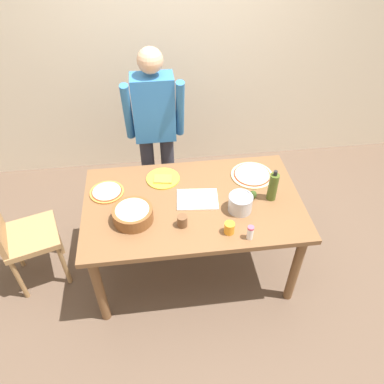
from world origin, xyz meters
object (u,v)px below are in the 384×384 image
Objects in this scene: pizza_cooked_on_tray at (107,192)px; pizza_raw_on_board at (252,175)px; popcorn_bowl at (133,213)px; avocado at (253,195)px; person_cook at (155,128)px; chair_wooden_left at (18,233)px; cutting_board_white at (197,199)px; plate_with_slice at (163,179)px; cup_small_brown at (182,221)px; salt_shaker at (250,232)px; olive_oil_bottle at (273,187)px; steel_pot at (240,203)px; cup_orange at (229,228)px; dining_table at (193,210)px.

pizza_raw_on_board is at bearing 3.02° from pizza_cooked_on_tray.
popcorn_bowl is 4.00× the size of avocado.
pizza_raw_on_board is at bearing 21.37° from popcorn_bowl.
chair_wooden_left is at bearing -147.15° from person_cook.
cutting_board_white is (1.35, -0.04, 0.23)m from chair_wooden_left.
plate_with_slice is at bearing 13.65° from pizza_cooked_on_tray.
plate_with_slice is at bearing 101.00° from cup_small_brown.
pizza_raw_on_board is 0.66m from salt_shaker.
person_cook is 19.06× the size of cup_small_brown.
olive_oil_bottle is 0.56m from cutting_board_white.
steel_pot is (0.52, -0.41, 0.06)m from plate_with_slice.
olive_oil_bottle is 2.42× the size of salt_shaker.
person_cook reaches higher than plate_with_slice.
popcorn_bowl reaches higher than cutting_board_white.
cutting_board_white is (0.47, 0.14, -0.06)m from popcorn_bowl.
cup_orange is 0.28× the size of cutting_board_white.
person_cook is at bearing 111.57° from cup_orange.
avocado reaches higher than cutting_board_white.
popcorn_bowl is (0.88, -0.18, 0.28)m from chair_wooden_left.
pizza_cooked_on_tray is 0.92× the size of popcorn_bowl.
pizza_cooked_on_tray is at bearing 164.35° from dining_table.
person_cook reaches higher than cutting_board_white.
olive_oil_bottle is 3.01× the size of cup_small_brown.
cup_small_brown is at bearing -164.22° from olive_oil_bottle.
chair_wooden_left is 1.59m from cup_orange.
cutting_board_white is (-0.54, 0.05, -0.11)m from olive_oil_bottle.
steel_pot is 0.27m from salt_shaker.
pizza_cooked_on_tray is at bearing 142.65° from cup_small_brown.
cutting_board_white is at bearing 174.92° from olive_oil_bottle.
steel_pot is (0.95, -0.30, 0.06)m from pizza_cooked_on_tray.
plate_with_slice is (-0.70, 0.04, -0.00)m from pizza_raw_on_board.
pizza_cooked_on_tray is at bearing 170.09° from olive_oil_bottle.
chair_wooden_left is at bearing -174.18° from pizza_raw_on_board.
avocado reaches higher than dining_table.
plate_with_slice is 3.71× the size of avocado.
plate_with_slice is at bearing 123.50° from cup_orange.
olive_oil_bottle is 0.71m from cup_small_brown.
person_cook reaches higher than cup_small_brown.
plate_with_slice is at bearing -86.98° from person_cook.
olive_oil_bottle is (1.90, -0.09, 0.33)m from chair_wooden_left.
plate_with_slice is at bearing 131.39° from cutting_board_white.
cup_orange is at bearing -14.03° from chair_wooden_left.
steel_pot is at bearing -116.58° from pizza_raw_on_board.
popcorn_bowl is 3.29× the size of cup_small_brown.
cup_small_brown is 1.21× the size of avocado.
dining_table is at bearing -73.40° from person_cook.
cup_small_brown is 0.58m from avocado.
avocado is (0.41, -0.03, 0.03)m from cutting_board_white.
chair_wooden_left is at bearing -169.63° from pizza_cooked_on_tray.
avocado is at bearing -2.57° from dining_table.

